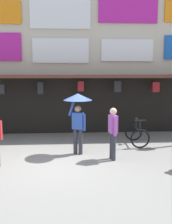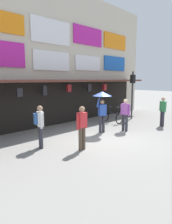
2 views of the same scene
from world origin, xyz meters
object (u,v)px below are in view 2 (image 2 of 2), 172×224
bicycle_parked (112,116)px  pedestrian_in_blue (82,126)px  pedestrian_with_umbrella (102,100)px  pedestrian_in_black (163,110)px  traffic_light_far (132,87)px  pedestrian_in_green (125,113)px  pedestrian_in_yellow (40,123)px

bicycle_parked → pedestrian_in_blue: pedestrian_in_blue is taller
pedestrian_with_umbrella → pedestrian_in_black: size_ratio=1.24×
traffic_light_far → pedestrian_in_blue: bearing=-163.0°
pedestrian_in_green → traffic_light_far: bearing=26.7°
pedestrian_in_blue → pedestrian_in_yellow: size_ratio=1.00×
traffic_light_far → pedestrian_with_umbrella: size_ratio=1.54×
bicycle_parked → pedestrian_with_umbrella: 2.85m
bicycle_parked → pedestrian_in_green: (-1.22, -1.74, 0.55)m
traffic_light_far → pedestrian_in_black: bearing=-107.5°
pedestrian_in_green → pedestrian_in_blue: 3.62m
pedestrian_in_green → pedestrian_in_black: size_ratio=1.00×
bicycle_parked → pedestrian_in_green: size_ratio=0.70×
traffic_light_far → pedestrian_in_black: traffic_light_far is taller
pedestrian_in_blue → pedestrian_in_black: size_ratio=1.00×
bicycle_parked → pedestrian_with_umbrella: pedestrian_with_umbrella is taller
bicycle_parked → pedestrian_in_black: (1.25, -2.63, 0.55)m
traffic_light_far → pedestrian_with_umbrella: traffic_light_far is taller
pedestrian_in_blue → bicycle_parked: bearing=24.6°
pedestrian_in_green → pedestrian_with_umbrella: pedestrian_with_umbrella is taller
bicycle_parked → pedestrian_in_blue: (-4.82, -2.20, 0.55)m
bicycle_parked → pedestrian_with_umbrella: (-2.31, -1.10, 1.25)m
pedestrian_in_yellow → pedestrian_in_blue: bearing=-53.1°
traffic_light_far → pedestrian_in_yellow: (-7.86, -0.78, -1.16)m
bicycle_parked → pedestrian_in_yellow: 5.91m
bicycle_parked → pedestrian_in_blue: bearing=-155.4°
pedestrian_in_green → pedestrian_in_blue: same height
bicycle_parked → pedestrian_in_green: 2.20m
traffic_light_far → pedestrian_in_yellow: 7.98m
pedestrian_in_yellow → pedestrian_in_black: bearing=-14.0°
pedestrian_in_blue → pedestrian_with_umbrella: bearing=23.9°
pedestrian_in_yellow → pedestrian_with_umbrella: bearing=-3.5°
pedestrian_in_green → pedestrian_in_yellow: (-4.59, 0.86, 0.04)m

